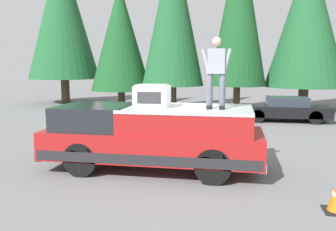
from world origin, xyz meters
name	(u,v)px	position (x,y,z in m)	size (l,w,h in m)	color
ground_plane	(184,168)	(0.00, 0.00, 0.00)	(90.00, 90.00, 0.00)	slate
pickup_truck	(153,136)	(-0.28, 0.76, 0.87)	(2.01, 5.54, 1.65)	maroon
compressor_unit	(152,96)	(-0.41, 0.75, 1.93)	(0.65, 0.84, 0.56)	silver
person_on_truck_bed	(216,71)	(-0.50, -0.83, 2.55)	(0.29, 0.72, 1.69)	#4C515B
parked_car_black	(285,109)	(8.57, -3.65, 0.58)	(1.64, 4.10, 1.16)	black
conifer_left	(307,18)	(13.10, -5.26, 5.31)	(4.60, 4.60, 9.27)	#4C3826
conifer_center_left	(239,8)	(11.77, -1.38, 5.80)	(3.21, 3.21, 10.15)	#4C3826
conifer_center_right	(173,10)	(12.01, 2.39, 5.80)	(3.66, 3.66, 10.19)	#4C3826
conifer_right	(120,37)	(12.79, 5.87, 4.36)	(3.79, 3.79, 7.68)	#4C3826
conifer_far_right	(62,14)	(14.03, 10.36, 6.09)	(4.78, 4.78, 10.51)	#4C3826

